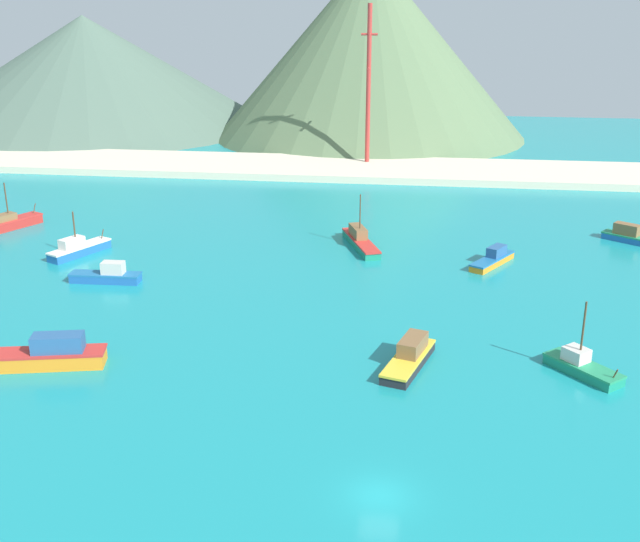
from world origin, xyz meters
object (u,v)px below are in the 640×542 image
Objects in this scene: fishing_boat_9 at (360,240)px; fishing_boat_15 at (631,236)px; fishing_boat_13 at (493,259)px; fishing_boat_2 at (11,222)px; fishing_boat_4 at (78,248)px; fishing_boat_8 at (582,366)px; fishing_boat_5 at (410,356)px; radio_tower at (368,87)px; fishing_boat_0 at (107,275)px; fishing_boat_11 at (48,355)px.

fishing_boat_15 is at bearing 10.48° from fishing_boat_9.
fishing_boat_15 is (18.25, 11.27, 0.12)m from fishing_boat_13.
fishing_boat_2 is 0.99× the size of fishing_boat_4.
fishing_boat_8 is (55.23, -24.76, -0.15)m from fishing_boat_4.
fishing_boat_4 is (13.91, -9.96, 0.03)m from fishing_boat_2.
fishing_boat_2 reaches higher than fishing_boat_13.
fishing_boat_5 is (40.89, -25.04, -0.02)m from fishing_boat_4.
fishing_boat_2 reaches higher than fishing_boat_15.
fishing_boat_4 is 1.15× the size of fishing_boat_15.
fishing_boat_5 is at bearing -83.17° from radio_tower.
fishing_boat_0 is 1.20× the size of fishing_boat_8.
fishing_boat_11 is at bearing -140.95° from fishing_boat_13.
fishing_boat_8 reaches higher than fishing_boat_5.
fishing_boat_11 is at bearing -174.28° from fishing_boat_8.
fishing_boat_4 reaches higher than fishing_boat_5.
fishing_boat_0 is 44.40m from fishing_boat_13.
fishing_boat_4 is at bearing 155.85° from fishing_boat_8.
fishing_boat_0 is 0.75× the size of fishing_boat_11.
fishing_boat_15 is at bearing 3.02° from fishing_boat_2.
fishing_boat_4 is at bearing -166.83° from fishing_boat_9.
fishing_boat_15 is at bearing -48.18° from radio_tower.
fishing_boat_0 is 37.47m from fishing_boat_5.
fishing_boat_9 reaches higher than fishing_boat_4.
radio_tower is (-2.70, 47.81, 13.86)m from fishing_boat_9.
fishing_boat_2 is 65.02m from fishing_boat_5.
fishing_boat_4 is at bearing 129.92° from fishing_boat_0.
fishing_boat_2 is 0.29× the size of radio_tower.
radio_tower is at bearing 60.75° from fishing_boat_4.
fishing_boat_2 is at bearing 177.58° from fishing_boat_9.
fishing_boat_2 is 64.34m from fishing_boat_13.
fishing_boat_0 reaches higher than fishing_boat_5.
fishing_boat_4 is 34.83m from fishing_boat_9.
fishing_boat_4 reaches higher than fishing_boat_15.
fishing_boat_8 is 0.23× the size of radio_tower.
fishing_boat_5 is 14.34m from fishing_boat_8.
fishing_boat_8 is at bearing -108.51° from fishing_boat_15.
fishing_boat_2 is (-21.12, 18.58, 0.05)m from fishing_boat_0.
fishing_boat_13 is (42.85, 11.65, -0.08)m from fishing_boat_0.
fishing_boat_5 is at bearing -32.57° from fishing_boat_2.
fishing_boat_15 is (68.30, 14.30, -0.03)m from fishing_boat_4.
fishing_boat_5 is 1.14× the size of fishing_boat_13.
fishing_boat_9 reaches higher than fishing_boat_2.
fishing_boat_5 is 1.20× the size of fishing_boat_15.
fishing_boat_5 is at bearing 7.84° from fishing_boat_11.
fishing_boat_9 is at bearing -169.52° from fishing_boat_15.
fishing_boat_9 is 1.42× the size of fishing_boat_13.
fishing_boat_0 reaches higher than fishing_boat_15.
fishing_boat_5 is 47.95m from fishing_boat_15.
radio_tower is at bearing 76.15° from fishing_boat_11.
fishing_boat_4 is 69.78m from fishing_boat_15.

